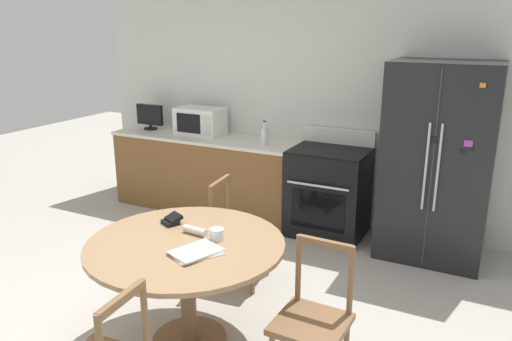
{
  "coord_description": "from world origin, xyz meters",
  "views": [
    {
      "loc": [
        2.01,
        -2.5,
        2.16
      ],
      "look_at": [
        0.16,
        1.15,
        0.95
      ],
      "focal_mm": 35.0,
      "sensor_mm": 36.0,
      "label": 1
    }
  ],
  "objects_px": {
    "refrigerator": "(437,162)",
    "dining_chair_right": "(313,321)",
    "countertop_tv": "(150,116)",
    "candle_glass": "(217,235)",
    "counter_bottle": "(264,136)",
    "oven_range": "(329,191)",
    "dining_chair_far": "(238,234)",
    "wallet": "(172,220)",
    "microwave": "(200,121)"
  },
  "relations": [
    {
      "from": "refrigerator",
      "to": "dining_chair_right",
      "type": "xyz_separation_m",
      "value": [
        -0.37,
        -2.22,
        -0.49
      ]
    },
    {
      "from": "countertop_tv",
      "to": "candle_glass",
      "type": "relative_size",
      "value": 3.79
    },
    {
      "from": "refrigerator",
      "to": "counter_bottle",
      "type": "relative_size",
      "value": 6.88
    },
    {
      "from": "oven_range",
      "to": "dining_chair_far",
      "type": "height_order",
      "value": "oven_range"
    },
    {
      "from": "counter_bottle",
      "to": "dining_chair_far",
      "type": "distance_m",
      "value": 1.43
    },
    {
      "from": "refrigerator",
      "to": "countertop_tv",
      "type": "bearing_deg",
      "value": 178.56
    },
    {
      "from": "countertop_tv",
      "to": "wallet",
      "type": "xyz_separation_m",
      "value": [
        1.83,
        -2.07,
        -0.28
      ]
    },
    {
      "from": "countertop_tv",
      "to": "counter_bottle",
      "type": "xyz_separation_m",
      "value": [
        1.62,
        -0.12,
        -0.06
      ]
    },
    {
      "from": "oven_range",
      "to": "wallet",
      "type": "height_order",
      "value": "oven_range"
    },
    {
      "from": "oven_range",
      "to": "microwave",
      "type": "relative_size",
      "value": 1.96
    },
    {
      "from": "oven_range",
      "to": "countertop_tv",
      "type": "height_order",
      "value": "countertop_tv"
    },
    {
      "from": "refrigerator",
      "to": "microwave",
      "type": "bearing_deg",
      "value": 177.42
    },
    {
      "from": "microwave",
      "to": "candle_glass",
      "type": "bearing_deg",
      "value": -54.81
    },
    {
      "from": "wallet",
      "to": "counter_bottle",
      "type": "bearing_deg",
      "value": 95.96
    },
    {
      "from": "wallet",
      "to": "dining_chair_far",
      "type": "bearing_deg",
      "value": 76.89
    },
    {
      "from": "counter_bottle",
      "to": "dining_chair_right",
      "type": "height_order",
      "value": "counter_bottle"
    },
    {
      "from": "dining_chair_right",
      "to": "refrigerator",
      "type": "bearing_deg",
      "value": -97.78
    },
    {
      "from": "refrigerator",
      "to": "counter_bottle",
      "type": "bearing_deg",
      "value": -178.8
    },
    {
      "from": "dining_chair_far",
      "to": "counter_bottle",
      "type": "bearing_deg",
      "value": -169.62
    },
    {
      "from": "oven_range",
      "to": "microwave",
      "type": "height_order",
      "value": "microwave"
    },
    {
      "from": "dining_chair_far",
      "to": "countertop_tv",
      "type": "bearing_deg",
      "value": -130.58
    },
    {
      "from": "microwave",
      "to": "countertop_tv",
      "type": "height_order",
      "value": "microwave"
    },
    {
      "from": "microwave",
      "to": "dining_chair_right",
      "type": "distance_m",
      "value": 3.35
    },
    {
      "from": "oven_range",
      "to": "wallet",
      "type": "distance_m",
      "value": 2.12
    },
    {
      "from": "microwave",
      "to": "dining_chair_far",
      "type": "xyz_separation_m",
      "value": [
        1.28,
        -1.42,
        -0.62
      ]
    },
    {
      "from": "dining_chair_right",
      "to": "dining_chair_far",
      "type": "xyz_separation_m",
      "value": [
        -1.03,
        0.92,
        0.0
      ]
    },
    {
      "from": "dining_chair_right",
      "to": "dining_chair_far",
      "type": "relative_size",
      "value": 1.0
    },
    {
      "from": "oven_range",
      "to": "candle_glass",
      "type": "height_order",
      "value": "oven_range"
    },
    {
      "from": "refrigerator",
      "to": "countertop_tv",
      "type": "distance_m",
      "value": 3.39
    },
    {
      "from": "refrigerator",
      "to": "dining_chair_right",
      "type": "relative_size",
      "value": 2.05
    },
    {
      "from": "dining_chair_right",
      "to": "wallet",
      "type": "distance_m",
      "value": 1.26
    },
    {
      "from": "candle_glass",
      "to": "dining_chair_right",
      "type": "bearing_deg",
      "value": -10.4
    },
    {
      "from": "counter_bottle",
      "to": "candle_glass",
      "type": "xyz_separation_m",
      "value": [
        0.64,
        -2.05,
        -0.21
      ]
    },
    {
      "from": "oven_range",
      "to": "candle_glass",
      "type": "relative_size",
      "value": 11.28
    },
    {
      "from": "wallet",
      "to": "dining_chair_right",
      "type": "bearing_deg",
      "value": -11.07
    },
    {
      "from": "oven_range",
      "to": "dining_chair_right",
      "type": "height_order",
      "value": "oven_range"
    },
    {
      "from": "oven_range",
      "to": "dining_chair_far",
      "type": "relative_size",
      "value": 1.2
    },
    {
      "from": "counter_bottle",
      "to": "candle_glass",
      "type": "distance_m",
      "value": 2.15
    },
    {
      "from": "refrigerator",
      "to": "wallet",
      "type": "relative_size",
      "value": 11.15
    },
    {
      "from": "microwave",
      "to": "dining_chair_far",
      "type": "bearing_deg",
      "value": -47.97
    },
    {
      "from": "dining_chair_right",
      "to": "microwave",
      "type": "bearing_deg",
      "value": -43.71
    },
    {
      "from": "countertop_tv",
      "to": "dining_chair_right",
      "type": "distance_m",
      "value": 3.85
    },
    {
      "from": "countertop_tv",
      "to": "wallet",
      "type": "height_order",
      "value": "countertop_tv"
    },
    {
      "from": "microwave",
      "to": "wallet",
      "type": "relative_size",
      "value": 3.32
    },
    {
      "from": "microwave",
      "to": "candle_glass",
      "type": "height_order",
      "value": "microwave"
    },
    {
      "from": "counter_bottle",
      "to": "countertop_tv",
      "type": "bearing_deg",
      "value": 175.7
    },
    {
      "from": "dining_chair_right",
      "to": "dining_chair_far",
      "type": "height_order",
      "value": "same"
    },
    {
      "from": "counter_bottle",
      "to": "dining_chair_right",
      "type": "relative_size",
      "value": 0.3
    },
    {
      "from": "oven_range",
      "to": "dining_chair_far",
      "type": "distance_m",
      "value": 1.38
    },
    {
      "from": "countertop_tv",
      "to": "wallet",
      "type": "bearing_deg",
      "value": -48.63
    }
  ]
}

